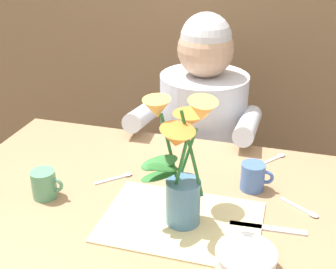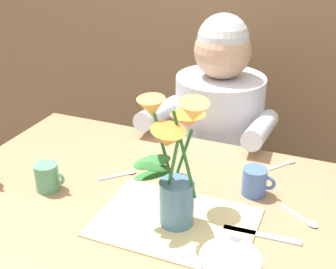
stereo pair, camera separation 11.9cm
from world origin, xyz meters
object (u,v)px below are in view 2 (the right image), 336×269
seated_person (217,156)px  ceramic_mug (255,182)px  flower_vase (175,162)px  ceramic_bowl (230,265)px  dinner_knife (262,235)px  coffee_cup (48,177)px

seated_person → ceramic_mug: size_ratio=12.20×
flower_vase → ceramic_bowl: 0.27m
flower_vase → dinner_knife: size_ratio=1.84×
ceramic_bowl → ceramic_mug: 0.34m
dinner_knife → ceramic_mug: (-0.06, 0.18, 0.04)m
ceramic_bowl → coffee_cup: coffee_cup is taller
flower_vase → seated_person: bearing=97.3°
ceramic_bowl → coffee_cup: (-0.57, 0.14, 0.01)m
coffee_cup → ceramic_mug: bearing=19.9°
seated_person → ceramic_mug: (0.25, -0.48, 0.22)m
ceramic_bowl → dinner_knife: bearing=77.2°
dinner_knife → ceramic_bowl: bearing=-106.1°
ceramic_mug → coffee_cup: bearing=-160.1°
ceramic_bowl → ceramic_mug: (-0.02, 0.34, 0.01)m
seated_person → coffee_cup: size_ratio=12.20×
ceramic_bowl → seated_person: bearing=108.1°
ceramic_bowl → dinner_knife: ceramic_bowl is taller
flower_vase → coffee_cup: bearing=179.2°
ceramic_bowl → coffee_cup: 0.59m
flower_vase → coffee_cup: size_ratio=3.75×
seated_person → coffee_cup: (-0.30, -0.68, 0.22)m
seated_person → dinner_knife: (0.31, -0.66, 0.18)m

